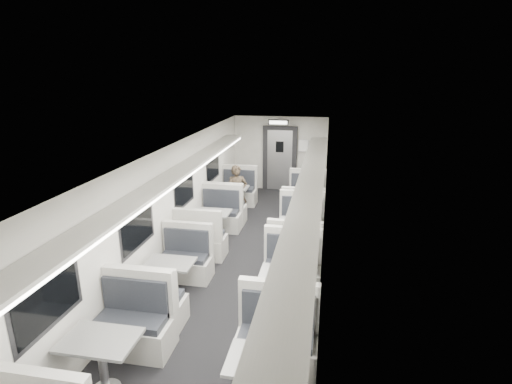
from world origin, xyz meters
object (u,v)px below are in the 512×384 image
at_px(booth_left_a, 232,200).
at_px(passenger, 237,193).
at_px(booth_left_b, 211,226).
at_px(booth_left_d, 103,365).
at_px(booth_left_c, 171,280).
at_px(booth_right_a, 305,205).
at_px(vestibule_door, 280,159).
at_px(booth_right_c, 287,293).
at_px(exit_sign, 278,122).
at_px(booth_right_b, 298,237).

xyz_separation_m(booth_left_a, passenger, (0.26, -0.49, 0.35)).
bearing_deg(booth_left_b, booth_left_d, -90.00).
distance_m(booth_left_c, booth_right_a, 4.82).
bearing_deg(booth_left_d, booth_left_b, 90.00).
distance_m(booth_left_a, vestibule_door, 2.72).
bearing_deg(booth_left_b, booth_right_c, -51.85).
bearing_deg(booth_left_c, booth_left_a, 90.00).
bearing_deg(booth_left_c, exit_sign, 81.10).
relative_size(booth_right_a, booth_right_c, 1.00).
relative_size(booth_right_b, booth_right_c, 1.00).
xyz_separation_m(booth_left_a, booth_right_c, (2.00, -4.53, -0.00)).
bearing_deg(booth_left_b, vestibule_door, 77.29).
bearing_deg(booth_left_b, booth_right_a, 44.20).
distance_m(booth_left_b, booth_left_c, 2.44).
bearing_deg(booth_left_a, exit_sign, 62.94).
relative_size(passenger, vestibule_door, 0.70).
distance_m(booth_left_b, exit_sign, 4.50).
bearing_deg(passenger, vestibule_door, 56.35).
height_order(booth_left_d, vestibule_door, vestibule_door).
distance_m(booth_left_b, booth_right_b, 2.02).
height_order(booth_left_b, booth_right_b, booth_right_b).
relative_size(booth_right_a, passenger, 1.43).
distance_m(booth_left_b, booth_left_d, 4.57).
distance_m(booth_left_a, passenger, 0.65).
bearing_deg(exit_sign, booth_left_b, -104.22).
distance_m(booth_left_a, booth_right_b, 3.02).
bearing_deg(booth_left_c, booth_left_b, 90.00).
xyz_separation_m(booth_right_a, booth_right_b, (0.00, -2.23, 0.00)).
bearing_deg(booth_right_c, vestibule_door, 98.15).
height_order(booth_left_d, booth_right_a, booth_left_d).
relative_size(booth_left_c, passenger, 1.36).
height_order(booth_right_a, booth_right_c, booth_right_c).
relative_size(booth_right_c, passenger, 1.44).
height_order(booth_left_a, booth_right_c, booth_left_a).
xyz_separation_m(booth_left_b, booth_left_d, (0.00, -4.57, 0.02)).
relative_size(booth_left_b, booth_left_d, 0.96).
xyz_separation_m(booth_left_b, booth_left_c, (0.00, -2.44, -0.02)).
bearing_deg(booth_right_c, exit_sign, 98.76).
height_order(booth_left_b, booth_left_c, booth_left_b).
bearing_deg(booth_left_d, booth_left_c, 90.00).
bearing_deg(booth_right_b, booth_right_a, 90.00).
distance_m(booth_left_a, booth_right_c, 4.96).
bearing_deg(booth_right_b, booth_left_a, 131.40).
bearing_deg(booth_left_c, booth_right_a, 65.48).
bearing_deg(booth_right_a, vestibule_door, 111.89).
height_order(booth_left_a, booth_left_d, booth_left_d).
xyz_separation_m(booth_left_c, booth_right_a, (2.00, 4.39, 0.02)).
bearing_deg(booth_left_a, passenger, -62.01).
height_order(booth_left_a, exit_sign, exit_sign).
height_order(booth_left_c, exit_sign, exit_sign).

